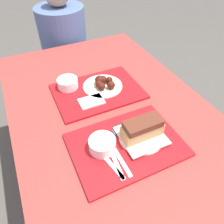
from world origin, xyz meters
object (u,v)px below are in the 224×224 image
object	(u,v)px
bowl_coleslaw_far	(68,83)
person_seated_across	(63,36)
tray_near	(126,145)
bowl_coleslaw_near	(102,144)
brisket_sandwich_plate	(142,131)
tray_far	(98,91)
wings_plate_far	(103,84)

from	to	relation	value
bowl_coleslaw_far	person_seated_across	size ratio (longest dim) A/B	0.16
tray_near	bowl_coleslaw_near	distance (m)	0.11
tray_near	bowl_coleslaw_far	size ratio (longest dim) A/B	4.15
person_seated_across	brisket_sandwich_plate	bearing A→B (deg)	-89.93
brisket_sandwich_plate	person_seated_across	distance (m)	1.22
tray_far	wings_plate_far	bearing A→B (deg)	24.39
tray_near	tray_far	world-z (taller)	same
brisket_sandwich_plate	person_seated_across	xyz separation A→B (m)	(-0.00, 1.22, -0.08)
tray_near	wings_plate_far	distance (m)	0.41
tray_far	wings_plate_far	size ratio (longest dim) A/B	2.12
bowl_coleslaw_far	wings_plate_far	xyz separation A→B (m)	(0.17, -0.08, -0.01)
tray_near	person_seated_across	size ratio (longest dim) A/B	0.67
person_seated_across	tray_near	bearing A→B (deg)	-93.38
tray_near	tray_far	distance (m)	0.39
bowl_coleslaw_far	tray_far	bearing A→B (deg)	-35.79
brisket_sandwich_plate	wings_plate_far	distance (m)	0.40
tray_near	brisket_sandwich_plate	world-z (taller)	brisket_sandwich_plate
bowl_coleslaw_far	brisket_sandwich_plate	bearing A→B (deg)	-69.80
brisket_sandwich_plate	bowl_coleslaw_far	xyz separation A→B (m)	(-0.18, 0.48, -0.01)
wings_plate_far	person_seated_across	world-z (taller)	person_seated_across
tray_far	person_seated_across	bearing A→B (deg)	87.21
tray_near	person_seated_across	world-z (taller)	person_seated_across
brisket_sandwich_plate	person_seated_across	bearing A→B (deg)	90.07
tray_near	person_seated_across	bearing A→B (deg)	86.62
tray_far	bowl_coleslaw_near	size ratio (longest dim) A/B	4.15
tray_near	brisket_sandwich_plate	distance (m)	0.09
bowl_coleslaw_near	brisket_sandwich_plate	world-z (taller)	brisket_sandwich_plate
bowl_coleslaw_near	bowl_coleslaw_far	xyz separation A→B (m)	(-0.00, 0.46, 0.00)
bowl_coleslaw_far	person_seated_across	distance (m)	0.76
bowl_coleslaw_near	bowl_coleslaw_far	distance (m)	0.46
bowl_coleslaw_near	person_seated_across	xyz separation A→B (m)	(0.17, 1.20, -0.07)
wings_plate_far	brisket_sandwich_plate	bearing A→B (deg)	-89.55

